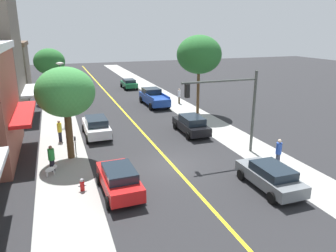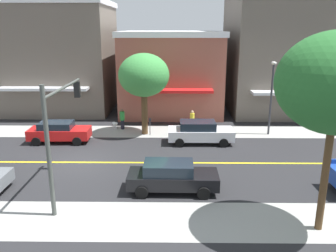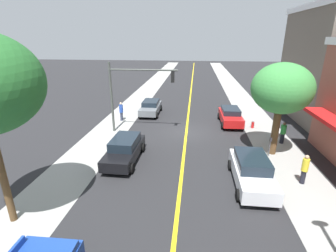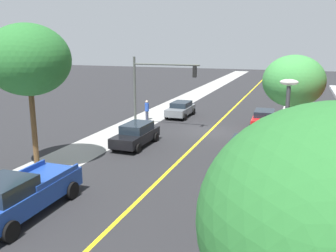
% 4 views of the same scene
% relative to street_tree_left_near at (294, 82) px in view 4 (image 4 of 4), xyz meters
% --- Properties ---
extents(ground_plane, '(140.00, 140.00, 0.00)m').
position_rel_street_tree_left_near_xyz_m(ground_plane, '(6.22, -3.58, -4.62)').
color(ground_plane, '#262628').
extents(sidewalk_left, '(3.28, 126.00, 0.01)m').
position_rel_street_tree_left_near_xyz_m(sidewalk_left, '(-0.56, -3.58, -4.61)').
color(sidewalk_left, '#9E9E99').
rests_on(sidewalk_left, ground).
extents(sidewalk_right, '(3.28, 126.00, 0.01)m').
position_rel_street_tree_left_near_xyz_m(sidewalk_right, '(13.00, -3.58, -4.61)').
color(sidewalk_right, '#9E9E99').
rests_on(sidewalk_right, ground).
extents(road_centerline_stripe, '(0.20, 126.00, 0.00)m').
position_rel_street_tree_left_near_xyz_m(road_centerline_stripe, '(6.22, -3.58, -4.62)').
color(road_centerline_stripe, yellow).
rests_on(road_centerline_stripe, ground).
extents(street_tree_left_near, '(3.89, 3.89, 6.32)m').
position_rel_street_tree_left_near_xyz_m(street_tree_left_near, '(0.00, 0.00, 0.00)').
color(street_tree_left_near, brown).
rests_on(street_tree_left_near, ground).
extents(street_tree_left_far, '(4.58, 4.58, 8.10)m').
position_rel_street_tree_left_near_xyz_m(street_tree_left_far, '(13.54, 8.34, 1.52)').
color(street_tree_left_far, brown).
rests_on(street_tree_left_far, ground).
extents(fire_hydrant, '(0.44, 0.24, 0.74)m').
position_rel_street_tree_left_near_xyz_m(fire_hydrant, '(0.28, -5.24, -4.25)').
color(fire_hydrant, red).
rests_on(fire_hydrant, ground).
extents(parking_meter, '(0.12, 0.18, 1.36)m').
position_rel_street_tree_left_near_xyz_m(parking_meter, '(0.35, 0.43, -3.72)').
color(parking_meter, '#4C4C51').
rests_on(parking_meter, ground).
extents(traffic_light_mast, '(5.67, 0.32, 5.92)m').
position_rel_street_tree_left_near_xyz_m(traffic_light_mast, '(10.75, -3.13, -0.66)').
color(traffic_light_mast, '#474C47').
rests_on(traffic_light_mast, ground).
extents(street_lamp, '(0.70, 0.36, 5.71)m').
position_rel_street_tree_left_near_xyz_m(street_lamp, '(0.04, 9.80, -1.03)').
color(street_lamp, '#38383D').
rests_on(street_lamp, ground).
extents(red_sedan_left_curb, '(2.08, 4.42, 1.53)m').
position_rel_street_tree_left_near_xyz_m(red_sedan_left_curb, '(2.19, -6.14, -3.81)').
color(red_sedan_left_curb, red).
rests_on(red_sedan_left_curb, ground).
extents(black_sedan_right_curb, '(2.06, 4.65, 1.56)m').
position_rel_street_tree_left_near_xyz_m(black_sedan_right_curb, '(10.10, 2.16, -3.81)').
color(black_sedan_right_curb, black).
rests_on(black_sedan_right_curb, ground).
extents(white_sedan_left_curb, '(2.09, 4.72, 1.64)m').
position_rel_street_tree_left_near_xyz_m(white_sedan_left_curb, '(2.33, 4.19, -3.77)').
color(white_sedan_left_curb, silver).
rests_on(white_sedan_left_curb, ground).
extents(grey_sedan_right_curb, '(2.01, 4.40, 1.44)m').
position_rel_street_tree_left_near_xyz_m(grey_sedan_right_curb, '(10.25, -8.53, -3.85)').
color(grey_sedan_right_curb, slate).
rests_on(grey_sedan_right_curb, ground).
extents(blue_pickup_truck, '(2.40, 5.86, 1.88)m').
position_rel_street_tree_left_near_xyz_m(blue_pickup_truck, '(10.21, 13.45, -3.67)').
color(blue_pickup_truck, '#1E429E').
rests_on(blue_pickup_truck, ground).
extents(pedestrian_yellow_shirt, '(0.36, 0.36, 1.75)m').
position_rel_street_tree_left_near_xyz_m(pedestrian_yellow_shirt, '(-0.60, 3.78, -3.69)').
color(pedestrian_yellow_shirt, black).
rests_on(pedestrian_yellow_shirt, ground).
extents(pedestrian_blue_shirt, '(0.37, 0.37, 1.83)m').
position_rel_street_tree_left_near_xyz_m(pedestrian_blue_shirt, '(12.73, -6.03, -3.65)').
color(pedestrian_blue_shirt, '#33384C').
rests_on(pedestrian_blue_shirt, ground).
extents(pedestrian_green_shirt, '(0.40, 0.40, 1.71)m').
position_rel_street_tree_left_near_xyz_m(pedestrian_green_shirt, '(-1.25, -1.95, -3.72)').
color(pedestrian_green_shirt, black).
rests_on(pedestrian_green_shirt, ground).
extents(small_dog, '(0.80, 0.63, 0.63)m').
position_rel_street_tree_left_near_xyz_m(small_dog, '(-1.34, -2.61, -4.20)').
color(small_dog, silver).
rests_on(small_dog, ground).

